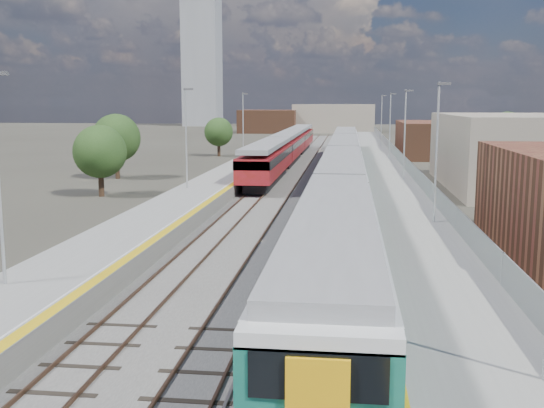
# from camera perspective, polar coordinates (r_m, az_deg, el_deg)

# --- Properties ---
(ground) EXTENTS (320.00, 320.00, 0.00)m
(ground) POSITION_cam_1_polar(r_m,az_deg,el_deg) (63.20, 5.08, 2.29)
(ground) COLOR #47443A
(ground) RESTS_ON ground
(ballast_bed) EXTENTS (10.50, 155.00, 0.06)m
(ballast_bed) POSITION_cam_1_polar(r_m,az_deg,el_deg) (65.78, 3.19, 2.61)
(ballast_bed) COLOR #565451
(ballast_bed) RESTS_ON ground
(tracks) EXTENTS (8.96, 160.00, 0.17)m
(tracks) POSITION_cam_1_polar(r_m,az_deg,el_deg) (67.40, 3.80, 2.82)
(tracks) COLOR #4C3323
(tracks) RESTS_ON ground
(platform_right) EXTENTS (4.70, 155.00, 8.52)m
(platform_right) POSITION_cam_1_polar(r_m,az_deg,el_deg) (65.67, 9.78, 2.92)
(platform_right) COLOR slate
(platform_right) RESTS_ON ground
(platform_left) EXTENTS (4.30, 155.00, 8.52)m
(platform_left) POSITION_cam_1_polar(r_m,az_deg,el_deg) (66.50, -2.67, 3.10)
(platform_left) COLOR slate
(platform_left) RESTS_ON ground
(buildings) EXTENTS (72.00, 185.50, 40.00)m
(buildings) POSITION_cam_1_polar(r_m,az_deg,el_deg) (152.69, -0.67, 10.31)
(buildings) COLOR brown
(buildings) RESTS_ON ground
(green_train) EXTENTS (2.99, 83.25, 3.29)m
(green_train) POSITION_cam_1_polar(r_m,az_deg,el_deg) (52.03, 6.38, 3.38)
(green_train) COLOR black
(green_train) RESTS_ON ground
(red_train) EXTENTS (2.90, 58.89, 3.67)m
(red_train) POSITION_cam_1_polar(r_m,az_deg,el_deg) (78.30, 1.43, 5.22)
(red_train) COLOR black
(red_train) RESTS_ON ground
(tree_a) EXTENTS (4.21, 4.21, 5.71)m
(tree_a) POSITION_cam_1_polar(r_m,az_deg,el_deg) (52.33, -15.18, 4.55)
(tree_a) COLOR #382619
(tree_a) RESTS_ON ground
(tree_b) EXTENTS (4.70, 4.70, 6.36)m
(tree_b) POSITION_cam_1_polar(r_m,az_deg,el_deg) (64.27, -13.78, 5.76)
(tree_b) COLOR #382619
(tree_b) RESTS_ON ground
(tree_c) EXTENTS (3.98, 3.98, 5.39)m
(tree_c) POSITION_cam_1_polar(r_m,az_deg,el_deg) (89.13, -4.80, 6.45)
(tree_c) COLOR #382619
(tree_c) RESTS_ON ground
(tree_d) EXTENTS (4.65, 4.65, 6.31)m
(tree_d) POSITION_cam_1_polar(r_m,az_deg,el_deg) (87.09, 20.35, 6.24)
(tree_d) COLOR #382619
(tree_d) RESTS_ON ground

